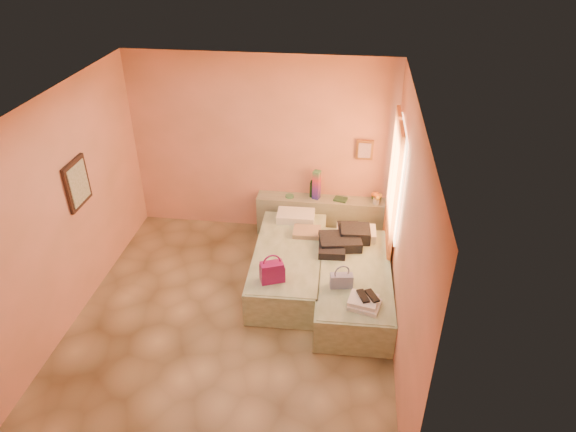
# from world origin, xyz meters

# --- Properties ---
(ground) EXTENTS (4.50, 4.50, 0.00)m
(ground) POSITION_xyz_m (0.00, 0.00, 0.00)
(ground) COLOR tan
(ground) RESTS_ON ground
(room_walls) EXTENTS (4.02, 4.51, 2.81)m
(room_walls) POSITION_xyz_m (0.21, 0.57, 1.79)
(room_walls) COLOR #FCA286
(room_walls) RESTS_ON ground
(headboard_ledge) EXTENTS (2.05, 0.30, 0.65)m
(headboard_ledge) POSITION_xyz_m (0.98, 2.10, 0.33)
(headboard_ledge) COLOR #99A587
(headboard_ledge) RESTS_ON ground
(bed_left) EXTENTS (0.95, 2.02, 0.50)m
(bed_left) POSITION_xyz_m (0.60, 0.88, 0.25)
(bed_left) COLOR beige
(bed_left) RESTS_ON ground
(bed_right) EXTENTS (0.95, 2.02, 0.50)m
(bed_right) POSITION_xyz_m (1.50, 0.53, 0.25)
(bed_right) COLOR beige
(bed_right) RESTS_ON ground
(water_bottle) EXTENTS (0.08, 0.08, 0.27)m
(water_bottle) POSITION_xyz_m (0.80, 2.15, 0.78)
(water_bottle) COLOR #133617
(water_bottle) RESTS_ON headboard_ledge
(rainbow_box) EXTENTS (0.13, 0.13, 0.46)m
(rainbow_box) POSITION_xyz_m (0.87, 2.11, 0.88)
(rainbow_box) COLOR #96125F
(rainbow_box) RESTS_ON headboard_ledge
(small_dish) EXTENTS (0.14, 0.14, 0.03)m
(small_dish) POSITION_xyz_m (0.46, 2.08, 0.67)
(small_dish) COLOR #4F9161
(small_dish) RESTS_ON headboard_ledge
(green_book) EXTENTS (0.23, 0.19, 0.03)m
(green_book) POSITION_xyz_m (1.24, 2.09, 0.67)
(green_book) COLOR #284C31
(green_book) RESTS_ON headboard_ledge
(flower_vase) EXTENTS (0.24, 0.24, 0.23)m
(flower_vase) POSITION_xyz_m (1.78, 2.05, 0.77)
(flower_vase) COLOR silver
(flower_vase) RESTS_ON headboard_ledge
(magenta_handbag) EXTENTS (0.34, 0.26, 0.28)m
(magenta_handbag) POSITION_xyz_m (0.48, 0.20, 0.64)
(magenta_handbag) COLOR #96125F
(magenta_handbag) RESTS_ON bed_left
(khaki_garment) EXTENTS (0.40, 0.32, 0.07)m
(khaki_garment) POSITION_xyz_m (0.80, 1.31, 0.53)
(khaki_garment) COLOR tan
(khaki_garment) RESTS_ON bed_left
(clothes_pile) EXTENTS (0.70, 0.70, 0.18)m
(clothes_pile) POSITION_xyz_m (1.34, 1.07, 0.59)
(clothes_pile) COLOR black
(clothes_pile) RESTS_ON bed_right
(blue_handbag) EXTENTS (0.29, 0.16, 0.18)m
(blue_handbag) POSITION_xyz_m (1.34, 0.19, 0.59)
(blue_handbag) COLOR #42519F
(blue_handbag) RESTS_ON bed_right
(towel_stack) EXTENTS (0.41, 0.38, 0.10)m
(towel_stack) POSITION_xyz_m (1.63, -0.15, 0.55)
(towel_stack) COLOR white
(towel_stack) RESTS_ON bed_right
(sandal_pair) EXTENTS (0.25, 0.28, 0.02)m
(sandal_pair) POSITION_xyz_m (1.66, -0.10, 0.61)
(sandal_pair) COLOR black
(sandal_pair) RESTS_ON towel_stack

